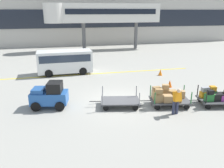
{
  "coord_description": "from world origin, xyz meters",
  "views": [
    {
      "loc": [
        -3.47,
        -12.98,
        5.51
      ],
      "look_at": [
        -0.16,
        0.75,
        0.93
      ],
      "focal_mm": 36.27,
      "sensor_mm": 36.0,
      "label": 1
    }
  ],
  "objects_px": {
    "baggage_tug": "(50,96)",
    "baggage_cart_middle": "(167,96)",
    "safety_cone_near": "(160,72)",
    "safety_cone_far": "(170,84)",
    "baggage_handler": "(177,100)",
    "baggage_cart_tail": "(216,97)",
    "shuttle_van": "(65,60)",
    "baggage_cart_lead": "(120,101)"
  },
  "relations": [
    {
      "from": "baggage_tug",
      "to": "baggage_cart_middle",
      "type": "height_order",
      "value": "baggage_tug"
    },
    {
      "from": "baggage_tug",
      "to": "baggage_cart_tail",
      "type": "xyz_separation_m",
      "value": [
        9.83,
        -1.99,
        -0.21
      ]
    },
    {
      "from": "safety_cone_far",
      "to": "baggage_cart_tail",
      "type": "bearing_deg",
      "value": -73.38
    },
    {
      "from": "baggage_cart_lead",
      "to": "safety_cone_far",
      "type": "height_order",
      "value": "baggage_cart_lead"
    },
    {
      "from": "shuttle_van",
      "to": "safety_cone_near",
      "type": "relative_size",
      "value": 8.81
    },
    {
      "from": "baggage_tug",
      "to": "baggage_cart_middle",
      "type": "relative_size",
      "value": 0.74
    },
    {
      "from": "baggage_cart_tail",
      "to": "safety_cone_near",
      "type": "xyz_separation_m",
      "value": [
        -0.39,
        6.99,
        -0.26
      ]
    },
    {
      "from": "shuttle_van",
      "to": "safety_cone_near",
      "type": "height_order",
      "value": "shuttle_van"
    },
    {
      "from": "shuttle_van",
      "to": "safety_cone_far",
      "type": "distance_m",
      "value": 9.56
    },
    {
      "from": "baggage_cart_tail",
      "to": "baggage_cart_middle",
      "type": "bearing_deg",
      "value": 168.16
    },
    {
      "from": "baggage_cart_tail",
      "to": "safety_cone_far",
      "type": "bearing_deg",
      "value": 106.62
    },
    {
      "from": "baggage_cart_middle",
      "to": "baggage_handler",
      "type": "xyz_separation_m",
      "value": [
        -0.1,
        -1.27,
        0.27
      ]
    },
    {
      "from": "baggage_tug",
      "to": "safety_cone_near",
      "type": "bearing_deg",
      "value": 27.9
    },
    {
      "from": "baggage_cart_tail",
      "to": "baggage_handler",
      "type": "distance_m",
      "value": 3.13
    },
    {
      "from": "safety_cone_near",
      "to": "baggage_cart_tail",
      "type": "bearing_deg",
      "value": -86.82
    },
    {
      "from": "baggage_cart_tail",
      "to": "safety_cone_far",
      "type": "height_order",
      "value": "baggage_cart_tail"
    },
    {
      "from": "baggage_cart_middle",
      "to": "shuttle_van",
      "type": "relative_size",
      "value": 0.64
    },
    {
      "from": "baggage_tug",
      "to": "shuttle_van",
      "type": "xyz_separation_m",
      "value": [
        1.21,
        7.64,
        0.48
      ]
    },
    {
      "from": "baggage_cart_tail",
      "to": "shuttle_van",
      "type": "bearing_deg",
      "value": 131.81
    },
    {
      "from": "safety_cone_near",
      "to": "safety_cone_far",
      "type": "bearing_deg",
      "value": -102.92
    },
    {
      "from": "baggage_cart_tail",
      "to": "safety_cone_near",
      "type": "distance_m",
      "value": 7.01
    },
    {
      "from": "baggage_cart_tail",
      "to": "baggage_handler",
      "type": "xyz_separation_m",
      "value": [
        -3.04,
        -0.66,
        0.33
      ]
    },
    {
      "from": "baggage_cart_middle",
      "to": "shuttle_van",
      "type": "distance_m",
      "value": 10.67
    },
    {
      "from": "baggage_handler",
      "to": "safety_cone_near",
      "type": "distance_m",
      "value": 8.12
    },
    {
      "from": "baggage_tug",
      "to": "baggage_cart_lead",
      "type": "xyz_separation_m",
      "value": [
        4.07,
        -0.84,
        -0.41
      ]
    },
    {
      "from": "shuttle_van",
      "to": "safety_cone_far",
      "type": "bearing_deg",
      "value": -38.03
    },
    {
      "from": "baggage_cart_middle",
      "to": "baggage_cart_tail",
      "type": "xyz_separation_m",
      "value": [
        2.95,
        -0.62,
        -0.05
      ]
    },
    {
      "from": "baggage_cart_lead",
      "to": "baggage_handler",
      "type": "relative_size",
      "value": 1.97
    },
    {
      "from": "baggage_tug",
      "to": "shuttle_van",
      "type": "relative_size",
      "value": 0.47
    },
    {
      "from": "shuttle_van",
      "to": "safety_cone_near",
      "type": "distance_m",
      "value": 8.69
    },
    {
      "from": "baggage_cart_tail",
      "to": "baggage_handler",
      "type": "relative_size",
      "value": 1.97
    },
    {
      "from": "baggage_handler",
      "to": "shuttle_van",
      "type": "relative_size",
      "value": 0.32
    },
    {
      "from": "baggage_cart_lead",
      "to": "baggage_cart_tail",
      "type": "height_order",
      "value": "same"
    },
    {
      "from": "safety_cone_near",
      "to": "baggage_cart_lead",
      "type": "bearing_deg",
      "value": -132.59
    },
    {
      "from": "baggage_cart_lead",
      "to": "safety_cone_near",
      "type": "distance_m",
      "value": 7.93
    },
    {
      "from": "baggage_cart_middle",
      "to": "baggage_cart_lead",
      "type": "bearing_deg",
      "value": 169.24
    },
    {
      "from": "baggage_cart_middle",
      "to": "baggage_handler",
      "type": "distance_m",
      "value": 1.31
    },
    {
      "from": "baggage_cart_tail",
      "to": "shuttle_van",
      "type": "relative_size",
      "value": 0.64
    },
    {
      "from": "baggage_cart_middle",
      "to": "baggage_handler",
      "type": "bearing_deg",
      "value": -94.31
    },
    {
      "from": "shuttle_van",
      "to": "safety_cone_near",
      "type": "bearing_deg",
      "value": -17.8
    },
    {
      "from": "baggage_handler",
      "to": "shuttle_van",
      "type": "distance_m",
      "value": 11.71
    },
    {
      "from": "baggage_cart_middle",
      "to": "baggage_cart_tail",
      "type": "distance_m",
      "value": 3.01
    }
  ]
}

